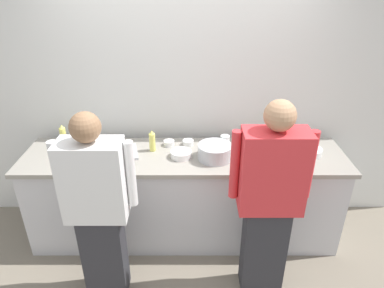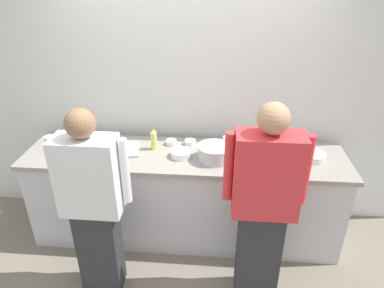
# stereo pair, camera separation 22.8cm
# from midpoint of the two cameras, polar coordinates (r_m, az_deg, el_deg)

# --- Properties ---
(ground_plane) EXTENTS (9.00, 9.00, 0.00)m
(ground_plane) POSITION_cam_midpoint_polar(r_m,az_deg,el_deg) (3.42, 0.26, -18.54)
(ground_plane) COLOR slate
(wall_back) EXTENTS (4.63, 0.10, 2.77)m
(wall_back) POSITION_cam_midpoint_polar(r_m,az_deg,el_deg) (3.41, 1.47, 8.95)
(wall_back) COLOR silver
(wall_back) RESTS_ON ground
(prep_counter) EXTENTS (2.95, 0.70, 0.93)m
(prep_counter) POSITION_cam_midpoint_polar(r_m,az_deg,el_deg) (3.40, 0.79, -8.57)
(prep_counter) COLOR silver
(prep_counter) RESTS_ON ground
(chef_near_left) EXTENTS (0.60, 0.24, 1.62)m
(chef_near_left) POSITION_cam_midpoint_polar(r_m,az_deg,el_deg) (2.74, -13.79, -9.42)
(chef_near_left) COLOR #2D2D33
(chef_near_left) RESTS_ON ground
(chef_center) EXTENTS (0.62, 0.24, 1.69)m
(chef_center) POSITION_cam_midpoint_polar(r_m,az_deg,el_deg) (2.67, 14.23, -9.53)
(chef_center) COLOR #2D2D33
(chef_center) RESTS_ON ground
(plate_stack_front) EXTENTS (0.22, 0.22, 0.06)m
(plate_stack_front) POSITION_cam_midpoint_polar(r_m,az_deg,el_deg) (3.28, 21.26, -1.91)
(plate_stack_front) COLOR white
(plate_stack_front) RESTS_ON prep_counter
(plate_stack_rear) EXTENTS (0.19, 0.19, 0.06)m
(plate_stack_rear) POSITION_cam_midpoint_polar(r_m,az_deg,el_deg) (3.10, 0.30, -1.65)
(plate_stack_rear) COLOR white
(plate_stack_rear) RESTS_ON prep_counter
(mixing_bowl_steel) EXTENTS (0.31, 0.31, 0.13)m
(mixing_bowl_steel) POSITION_cam_midpoint_polar(r_m,az_deg,el_deg) (3.05, 5.92, -1.48)
(mixing_bowl_steel) COLOR #B7BABF
(mixing_bowl_steel) RESTS_ON prep_counter
(sheet_tray) EXTENTS (0.51, 0.38, 0.02)m
(sheet_tray) POSITION_cam_midpoint_polar(r_m,az_deg,el_deg) (3.24, -10.82, -1.14)
(sheet_tray) COLOR #B7BABF
(sheet_tray) RESTS_ON prep_counter
(squeeze_bottle_primary) EXTENTS (0.06, 0.06, 0.20)m
(squeeze_bottle_primary) POSITION_cam_midpoint_polar(r_m,az_deg,el_deg) (3.57, -17.96, 2.16)
(squeeze_bottle_primary) COLOR #E5E066
(squeeze_bottle_primary) RESTS_ON prep_counter
(squeeze_bottle_secondary) EXTENTS (0.06, 0.06, 0.21)m
(squeeze_bottle_secondary) POSITION_cam_midpoint_polar(r_m,az_deg,el_deg) (3.21, -4.33, 0.70)
(squeeze_bottle_secondary) COLOR #E5E066
(squeeze_bottle_secondary) RESTS_ON prep_counter
(squeeze_bottle_spare) EXTENTS (0.06, 0.06, 0.20)m
(squeeze_bottle_spare) POSITION_cam_midpoint_polar(r_m,az_deg,el_deg) (3.32, 14.71, 0.82)
(squeeze_bottle_spare) COLOR #56A333
(squeeze_bottle_spare) RESTS_ON prep_counter
(ramekin_red_sauce) EXTENTS (0.10, 0.10, 0.05)m
(ramekin_red_sauce) POSITION_cam_midpoint_polar(r_m,az_deg,el_deg) (3.31, -1.50, 0.30)
(ramekin_red_sauce) COLOR white
(ramekin_red_sauce) RESTS_ON prep_counter
(ramekin_green_sauce) EXTENTS (0.11, 0.11, 0.05)m
(ramekin_green_sauce) POSITION_cam_midpoint_polar(r_m,az_deg,el_deg) (3.31, 1.67, 0.26)
(ramekin_green_sauce) COLOR white
(ramekin_green_sauce) RESTS_ON prep_counter
(ramekin_yellow_sauce) EXTENTS (0.09, 0.09, 0.05)m
(ramekin_yellow_sauce) POSITION_cam_midpoint_polar(r_m,az_deg,el_deg) (3.49, -14.43, 0.79)
(ramekin_yellow_sauce) COLOR white
(ramekin_yellow_sauce) RESTS_ON prep_counter
(ramekin_orange_sauce) EXTENTS (0.09, 0.09, 0.04)m
(ramekin_orange_sauce) POSITION_cam_midpoint_polar(r_m,az_deg,el_deg) (3.32, -18.26, -1.20)
(ramekin_orange_sauce) COLOR white
(ramekin_orange_sauce) RESTS_ON prep_counter
(deli_cup) EXTENTS (0.09, 0.09, 0.10)m
(deli_cup) POSITION_cam_midpoint_polar(r_m,az_deg,el_deg) (3.29, 7.82, 0.30)
(deli_cup) COLOR white
(deli_cup) RESTS_ON prep_counter
(chefs_knife) EXTENTS (0.28, 0.03, 0.02)m
(chefs_knife) POSITION_cam_midpoint_polar(r_m,az_deg,el_deg) (3.21, 12.50, -1.80)
(chefs_knife) COLOR #B7BABF
(chefs_knife) RESTS_ON prep_counter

